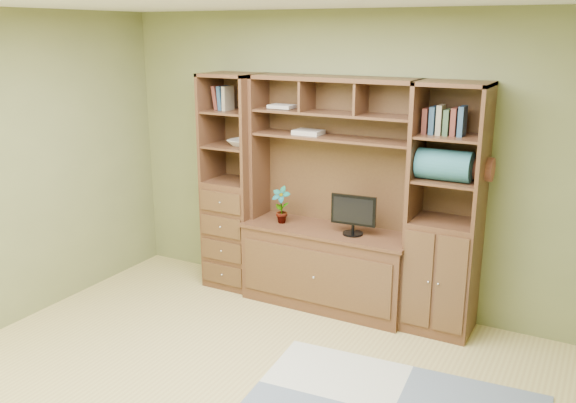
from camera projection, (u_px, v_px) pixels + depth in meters
The scene contains 10 objects.
room at pixel (216, 220), 3.74m from camera, with size 4.60×4.10×2.64m.
center_hutch at pixel (327, 197), 5.31m from camera, with size 1.54×0.53×2.05m, color #4E2D1B.
left_tower at pixel (234, 183), 5.80m from camera, with size 0.50×0.45×2.05m, color #4E2D1B.
right_tower at pixel (446, 211), 4.87m from camera, with size 0.55×0.45×2.05m, color #4E2D1B.
monitor at pixel (354, 208), 5.17m from camera, with size 0.39×0.17×0.48m, color black.
orchid at pixel (281, 205), 5.51m from camera, with size 0.18×0.12×0.34m, color brown.
magazines at pixel (308, 132), 5.34m from camera, with size 0.25×0.18×0.04m, color #B0A396.
bowl at pixel (241, 143), 5.65m from camera, with size 0.24×0.24×0.06m, color beige.
blanket_teal at pixel (444, 165), 4.74m from camera, with size 0.42×0.24×0.24m, color #29626C.
blanket_red at pixel (471, 168), 4.77m from camera, with size 0.34×0.19×0.19m, color brown.
Camera 1 is at (2.08, -2.93, 2.42)m, focal length 38.00 mm.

